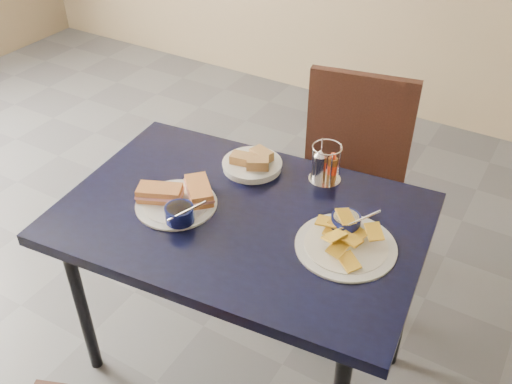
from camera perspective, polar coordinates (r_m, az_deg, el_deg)
The scene contains 7 objects.
ground at distance 2.32m, azimuth -9.91°, elevation -18.17°, with size 6.00×6.00×0.00m, color #494A4E.
dining_table at distance 1.84m, azimuth -1.44°, elevation -3.90°, with size 1.21×0.87×0.75m.
chair_far at distance 2.40m, azimuth 9.79°, elevation 1.90°, with size 0.51×0.50×0.92m.
sandwich_plate at distance 1.82m, azimuth -7.75°, elevation -0.78°, with size 0.30×0.27×0.12m.
plantain_plate at distance 1.70m, azimuth 8.96°, elevation -4.53°, with size 0.30×0.30×0.12m.
bread_basket at distance 1.98m, azimuth -0.34°, elevation 2.88°, with size 0.21×0.21×0.07m.
condiment_caddy at distance 1.92m, azimuth 6.87°, elevation 2.65°, with size 0.11×0.11×0.14m.
Camera 1 is at (0.99, -0.93, 1.88)m, focal length 40.00 mm.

